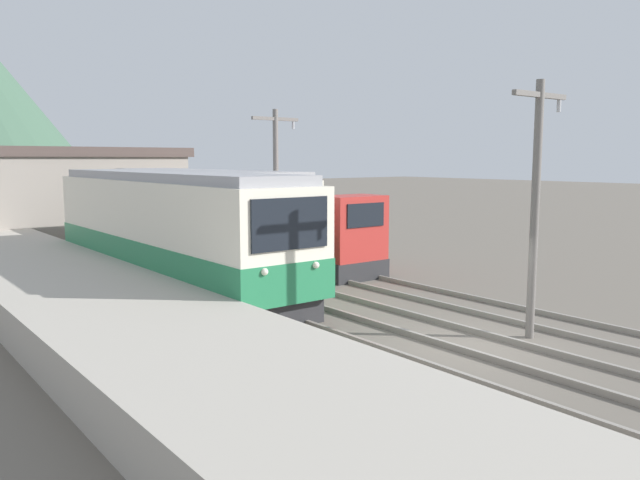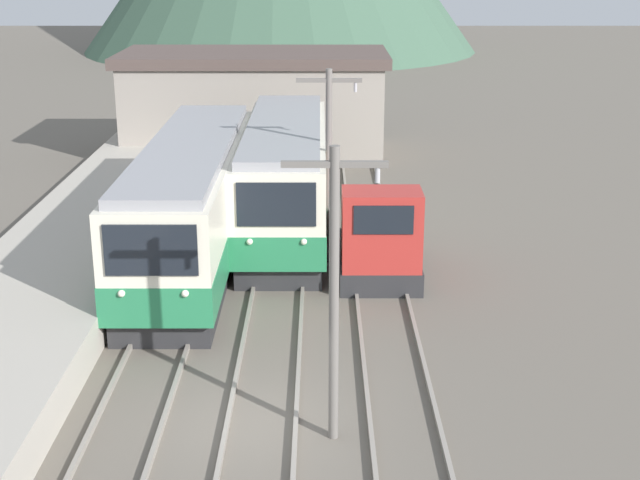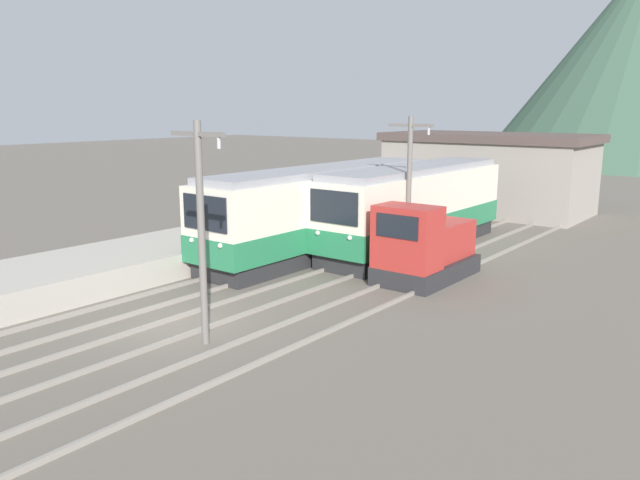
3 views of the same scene
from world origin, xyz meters
The scene contains 10 objects.
ground_plane centered at (0.00, 0.00, 0.00)m, with size 200.00×200.00×0.00m, color #665E54.
track_left centered at (-2.60, 0.00, 0.07)m, with size 1.54×60.00×0.14m.
track_center centered at (0.20, 0.00, 0.07)m, with size 1.54×60.00×0.14m.
track_right centered at (3.20, 0.00, 0.07)m, with size 1.54×60.00×0.14m.
commuter_train_left centered at (-2.60, 10.38, 1.79)m, with size 2.84×14.00×3.87m.
commuter_train_center centered at (0.20, 13.57, 1.79)m, with size 2.84×12.41×3.86m.
shunting_locomotive centered at (3.20, 9.13, 1.21)m, with size 2.40×4.54×3.00m.
catenary_mast_near centered at (1.71, -0.46, 3.36)m, with size 2.00×0.20×6.10m.
catenary_mast_mid centered at (1.71, 10.45, 3.36)m, with size 2.00×0.20×6.10m.
station_building centered at (-1.70, 26.00, 2.47)m, with size 12.60×6.30×4.90m.
Camera 2 is at (1.43, -16.57, 9.58)m, focal length 50.00 mm.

